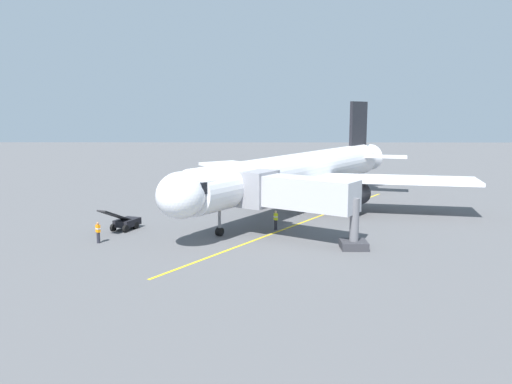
{
  "coord_description": "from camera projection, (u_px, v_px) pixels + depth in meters",
  "views": [
    {
      "loc": [
        2.43,
        56.64,
        10.52
      ],
      "look_at": [
        2.78,
        9.67,
        3.0
      ],
      "focal_mm": 36.31,
      "sensor_mm": 36.0,
      "label": 1
    }
  ],
  "objects": [
    {
      "name": "ground_plane",
      "position": [
        282.0,
        205.0,
        57.57
      ],
      "size": [
        220.0,
        220.0,
        0.0
      ],
      "primitive_type": "plane",
      "color": "#565659"
    },
    {
      "name": "belt_loader_near_nose",
      "position": [
        125.0,
        222.0,
        45.59
      ],
      "size": [
        2.8,
        4.7,
        2.32
      ],
      "color": "black",
      "rests_on": "ground"
    },
    {
      "name": "apron_lead_in_line",
      "position": [
        303.0,
        222.0,
        48.68
      ],
      "size": [
        22.23,
        33.52,
        0.01
      ],
      "primitive_type": "cube",
      "rotation": [
        0.0,
        0.0,
        -0.58
      ],
      "color": "yellow",
      "rests_on": "ground"
    },
    {
      "name": "ground_crew_wing_walker",
      "position": [
        276.0,
        220.0,
        45.57
      ],
      "size": [
        0.4,
        0.47,
        1.71
      ],
      "color": "#23232D",
      "rests_on": "ground"
    },
    {
      "name": "airplane",
      "position": [
        300.0,
        172.0,
        54.2
      ],
      "size": [
        30.67,
        35.56,
        11.5
      ],
      "color": "white",
      "rests_on": "ground"
    },
    {
      "name": "ground_crew_marshaller",
      "position": [
        98.0,
        232.0,
        41.02
      ],
      "size": [
        0.46,
        0.46,
        1.71
      ],
      "color": "#23232D",
      "rests_on": "ground"
    },
    {
      "name": "jet_bridge",
      "position": [
        290.0,
        193.0,
        42.04
      ],
      "size": [
        10.56,
        8.15,
        5.4
      ],
      "color": "#B7B7BC",
      "rests_on": "ground"
    }
  ]
}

